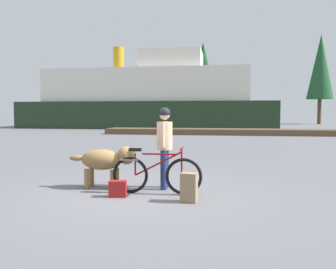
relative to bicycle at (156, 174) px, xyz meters
name	(u,v)px	position (x,y,z in m)	size (l,w,h in m)	color
ground_plane	(138,194)	(-0.35, -0.05, -0.38)	(160.00, 160.00, 0.00)	slate
bicycle	(156,174)	(0.00, 0.00, 0.00)	(1.76, 0.44, 0.91)	black
person_cyclist	(165,140)	(0.08, 0.50, 0.62)	(0.32, 0.53, 1.68)	navy
dog	(106,160)	(-1.12, 0.36, 0.21)	(1.44, 0.50, 0.88)	olive
backpack	(189,187)	(0.69, -0.50, -0.13)	(0.28, 0.20, 0.51)	#8C7251
handbag_pannier	(118,189)	(-0.66, -0.35, -0.23)	(0.32, 0.18, 0.30)	maroon
dock_pier	(226,132)	(1.47, 18.36, -0.18)	(17.15, 2.25, 0.40)	brown
ferry_boat	(149,100)	(-6.24, 28.09, 2.45)	(24.98, 7.29, 8.20)	#1E331E
pine_tree_far_left	(139,81)	(-11.16, 44.20, 5.86)	(2.91, 2.91, 10.28)	#4C331E
pine_tree_center	(203,71)	(-1.66, 43.68, 7.13)	(4.00, 4.00, 11.57)	#4C331E
pine_tree_far_right	(321,67)	(13.96, 42.47, 7.19)	(3.41, 3.41, 11.87)	#4C331E
pine_tree_mid_back	(156,86)	(-10.06, 51.21, 5.56)	(3.77, 3.77, 9.01)	#4C331E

